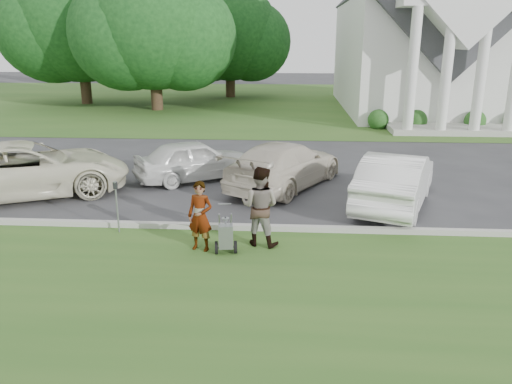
# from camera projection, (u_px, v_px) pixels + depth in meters

# --- Properties ---
(ground) EXTENTS (120.00, 120.00, 0.00)m
(ground) POSITION_uv_depth(u_px,v_px,m) (254.00, 239.00, 11.86)
(ground) COLOR #333335
(ground) RESTS_ON ground
(grass_strip) EXTENTS (80.00, 7.00, 0.01)m
(grass_strip) POSITION_uv_depth(u_px,v_px,m) (243.00, 302.00, 9.00)
(grass_strip) COLOR #2D571D
(grass_strip) RESTS_ON ground
(church_lawn) EXTENTS (80.00, 30.00, 0.01)m
(church_lawn) POSITION_uv_depth(u_px,v_px,m) (279.00, 102.00, 37.61)
(church_lawn) COLOR #2D571D
(church_lawn) RESTS_ON ground
(curb) EXTENTS (80.00, 0.18, 0.15)m
(curb) POSITION_uv_depth(u_px,v_px,m) (256.00, 228.00, 12.36)
(curb) COLOR #9E9E93
(curb) RESTS_ON ground
(church) EXTENTS (9.19, 19.00, 24.10)m
(church) POSITION_uv_depth(u_px,v_px,m) (421.00, 16.00, 31.59)
(church) COLOR white
(church) RESTS_ON ground
(tree_left) EXTENTS (10.63, 8.40, 9.71)m
(tree_left) POSITION_uv_depth(u_px,v_px,m) (153.00, 30.00, 31.82)
(tree_left) COLOR #332316
(tree_left) RESTS_ON ground
(tree_far) EXTENTS (11.64, 9.20, 10.73)m
(tree_far) POSITION_uv_depth(u_px,v_px,m) (79.00, 22.00, 34.88)
(tree_far) COLOR #332316
(tree_far) RESTS_ON ground
(tree_back) EXTENTS (9.61, 7.60, 8.89)m
(tree_back) POSITION_uv_depth(u_px,v_px,m) (230.00, 36.00, 39.31)
(tree_back) COLOR #332316
(tree_back) RESTS_ON ground
(striping_cart) EXTENTS (0.53, 1.01, 0.90)m
(striping_cart) POSITION_uv_depth(u_px,v_px,m) (226.00, 237.00, 10.96)
(striping_cart) COLOR black
(striping_cart) RESTS_ON ground
(person_left) EXTENTS (0.66, 0.52, 1.59)m
(person_left) POSITION_uv_depth(u_px,v_px,m) (200.00, 217.00, 11.01)
(person_left) COLOR #999999
(person_left) RESTS_ON ground
(person_right) EXTENTS (1.05, 0.91, 1.84)m
(person_right) POSITION_uv_depth(u_px,v_px,m) (260.00, 207.00, 11.27)
(person_right) COLOR #999999
(person_right) RESTS_ON ground
(parking_meter_near) EXTENTS (0.09, 0.08, 1.31)m
(parking_meter_near) POSITION_uv_depth(u_px,v_px,m) (117.00, 201.00, 12.01)
(parking_meter_near) COLOR gray
(parking_meter_near) RESTS_ON ground
(car_a) EXTENTS (6.47, 5.01, 1.63)m
(car_a) POSITION_uv_depth(u_px,v_px,m) (28.00, 169.00, 14.94)
(car_a) COLOR beige
(car_a) RESTS_ON ground
(car_b) EXTENTS (4.25, 3.48, 1.36)m
(car_b) POSITION_uv_depth(u_px,v_px,m) (195.00, 160.00, 16.65)
(car_b) COLOR silver
(car_b) RESTS_ON ground
(car_c) EXTENTS (4.19, 5.38, 1.45)m
(car_c) POSITION_uv_depth(u_px,v_px,m) (285.00, 165.00, 15.83)
(car_c) COLOR beige
(car_c) RESTS_ON ground
(car_d) EXTENTS (3.13, 4.91, 1.53)m
(car_d) POSITION_uv_depth(u_px,v_px,m) (395.00, 180.00, 14.01)
(car_d) COLOR white
(car_d) RESTS_ON ground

